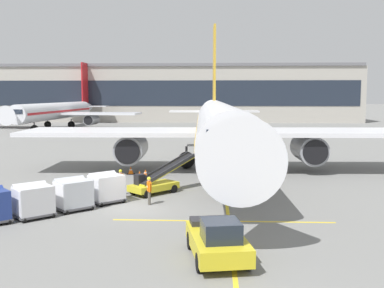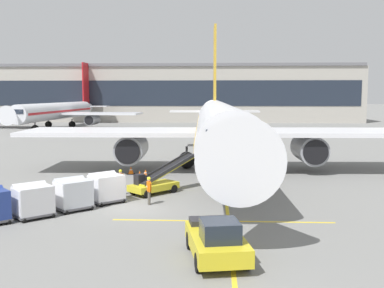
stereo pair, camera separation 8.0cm
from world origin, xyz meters
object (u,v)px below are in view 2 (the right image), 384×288
belt_loader (157,182)px  safety_cone_engine_keepout (131,170)px  parked_airplane (220,127)px  safety_cone_wingtip (146,173)px  baggage_cart_lead (106,187)px  baggage_cart_second (73,193)px  safety_cone_nose_mark (140,176)px  ground_crew_by_carts (149,189)px  pushback_tug (217,240)px  baggage_cart_third (33,200)px  ground_crew_by_loader (121,180)px  distant_airplane (58,111)px

belt_loader → safety_cone_engine_keepout: 8.04m
parked_airplane → belt_loader: bearing=-114.4°
safety_cone_wingtip → baggage_cart_lead: bearing=-97.0°
baggage_cart_second → safety_cone_wingtip: size_ratio=3.97×
safety_cone_nose_mark → ground_crew_by_carts: bearing=-76.5°
belt_loader → pushback_tug: (4.13, -12.69, 0.02)m
baggage_cart_lead → safety_cone_wingtip: bearing=83.0°
ground_crew_by_carts → safety_cone_nose_mark: bearing=103.5°
parked_airplane → ground_crew_by_carts: parked_airplane is taller
baggage_cart_second → ground_crew_by_carts: size_ratio=1.46×
baggage_cart_second → ground_crew_by_carts: baggage_cart_second is taller
baggage_cart_third → safety_cone_engine_keepout: 14.39m
ground_crew_by_loader → ground_crew_by_carts: bearing=-49.4°
belt_loader → ground_crew_by_loader: 2.48m
baggage_cart_second → ground_crew_by_loader: bearing=65.6°
parked_airplane → safety_cone_nose_mark: size_ratio=57.08×
baggage_cart_second → distant_airplane: bearing=109.7°
baggage_cart_second → pushback_tug: 11.48m
belt_loader → baggage_cart_third: size_ratio=1.91×
parked_airplane → safety_cone_engine_keepout: size_ratio=66.26×
belt_loader → safety_cone_engine_keepout: (-3.16, 7.38, -0.47)m
distant_airplane → safety_cone_wingtip: bearing=-64.3°
parked_airplane → pushback_tug: (-0.32, -22.51, -3.12)m
parked_airplane → baggage_cart_second: parked_airplane is taller
belt_loader → baggage_cart_second: 6.57m
safety_cone_wingtip → safety_cone_nose_mark: bearing=-96.8°
belt_loader → baggage_cart_lead: size_ratio=1.91×
baggage_cart_second → ground_crew_by_carts: bearing=19.9°
ground_crew_by_loader → safety_cone_nose_mark: bearing=84.5°
pushback_tug → ground_crew_by_carts: (-4.17, 9.31, 0.17)m
ground_crew_by_loader → distant_airplane: distant_airplane is taller
baggage_cart_third → safety_cone_engine_keepout: (2.87, 14.09, -0.67)m
parked_airplane → distant_airplane: (-31.97, 50.01, -0.52)m
ground_crew_by_loader → distant_airplane: (-25.14, 60.48, 2.43)m
distant_airplane → pushback_tug: bearing=-66.4°
safety_cone_wingtip → distant_airplane: size_ratio=0.02×
belt_loader → safety_cone_engine_keepout: size_ratio=7.07×
baggage_cart_third → distant_airplane: size_ratio=0.06×
baggage_cart_second → pushback_tug: (8.46, -7.76, -0.17)m
baggage_cart_lead → safety_cone_engine_keepout: 10.44m
safety_cone_wingtip → distant_airplane: 59.72m
safety_cone_engine_keepout → distant_airplane: distant_airplane is taller
ground_crew_by_carts → safety_cone_engine_keepout: bearing=106.2°
baggage_cart_lead → baggage_cart_third: same height
belt_loader → baggage_cart_third: bearing=-131.9°
baggage_cart_second → belt_loader: bearing=48.7°
safety_cone_nose_mark → distant_airplane: bearing=114.8°
ground_crew_by_carts → safety_cone_engine_keepout: size_ratio=2.54×
belt_loader → pushback_tug: 13.35m
baggage_cart_lead → ground_crew_by_loader: baggage_cart_lead is taller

